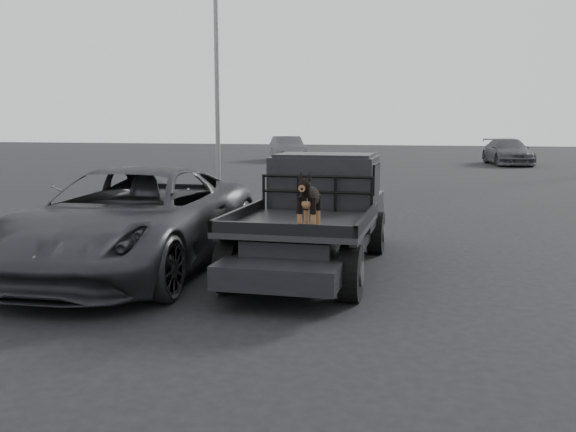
% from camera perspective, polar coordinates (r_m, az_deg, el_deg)
% --- Properties ---
extents(ground, '(120.00, 120.00, 0.00)m').
position_cam_1_polar(ground, '(7.92, 4.49, -8.77)').
color(ground, black).
rests_on(ground, ground).
extents(flatbed_ute, '(2.00, 5.40, 0.92)m').
position_cam_1_polar(flatbed_ute, '(10.17, 2.32, -2.25)').
color(flatbed_ute, black).
rests_on(flatbed_ute, ground).
extents(ute_cab, '(1.72, 1.30, 0.88)m').
position_cam_1_polar(ute_cab, '(10.98, 3.32, 3.26)').
color(ute_cab, black).
rests_on(ute_cab, flatbed_ute).
extents(headache_rack, '(1.80, 0.08, 0.55)m').
position_cam_1_polar(headache_rack, '(10.26, 2.56, 1.99)').
color(headache_rack, black).
rests_on(headache_rack, flatbed_ute).
extents(dog, '(0.32, 0.60, 0.74)m').
position_cam_1_polar(dog, '(8.45, 1.90, 1.29)').
color(dog, black).
rests_on(dog, flatbed_ute).
extents(parked_suv, '(2.95, 5.94, 1.62)m').
position_cam_1_polar(parked_suv, '(10.37, -13.67, -0.32)').
color(parked_suv, '#2D2C32').
rests_on(parked_suv, ground).
extents(distant_car_a, '(3.27, 4.79, 1.49)m').
position_cam_1_polar(distant_car_a, '(39.40, -0.03, 6.02)').
color(distant_car_a, '#444549').
rests_on(distant_car_a, ground).
extents(distant_car_b, '(2.77, 5.21, 1.44)m').
position_cam_1_polar(distant_car_b, '(37.68, 18.95, 5.42)').
color(distant_car_b, '#45464B').
rests_on(distant_car_b, ground).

